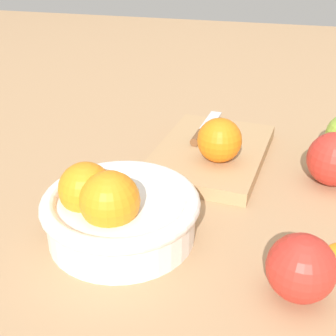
{
  "coord_description": "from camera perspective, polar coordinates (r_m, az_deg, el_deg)",
  "views": [
    {
      "loc": [
        -0.62,
        -0.02,
        0.36
      ],
      "look_at": [
        -0.05,
        0.12,
        0.04
      ],
      "focal_mm": 49.97,
      "sensor_mm": 36.0,
      "label": 1
    }
  ],
  "objects": [
    {
      "name": "apple_front_left",
      "position": [
        0.51,
        15.93,
        -11.64
      ],
      "size": [
        0.07,
        0.07,
        0.07
      ],
      "primitive_type": "sphere",
      "color": "red",
      "rests_on": "ground_plane"
    },
    {
      "name": "knife",
      "position": [
        0.81,
        4.27,
        4.53
      ],
      "size": [
        0.16,
        0.03,
        0.01
      ],
      "color": "silver",
      "rests_on": "cutting_board"
    },
    {
      "name": "orange_on_board",
      "position": [
        0.71,
        6.3,
        3.39
      ],
      "size": [
        0.07,
        0.07,
        0.07
      ],
      "primitive_type": "sphere",
      "color": "orange",
      "rests_on": "cutting_board"
    },
    {
      "name": "apple_front_right_3",
      "position": [
        0.73,
        19.65,
        1.03
      ],
      "size": [
        0.08,
        0.08,
        0.08
      ],
      "primitive_type": "sphere",
      "color": "red",
      "rests_on": "ground_plane"
    },
    {
      "name": "ground_plane",
      "position": [
        0.71,
        10.65,
        -2.0
      ],
      "size": [
        2.4,
        2.4,
        0.0
      ],
      "primitive_type": "plane",
      "color": "tan"
    },
    {
      "name": "bowl",
      "position": [
        0.57,
        -6.29,
        -5.12
      ],
      "size": [
        0.19,
        0.19,
        0.1
      ],
      "color": "white",
      "rests_on": "ground_plane"
    },
    {
      "name": "cutting_board",
      "position": [
        0.77,
        5.26,
        1.78
      ],
      "size": [
        0.26,
        0.19,
        0.02
      ],
      "primitive_type": "cube",
      "rotation": [
        0.0,
        0.0,
        -0.1
      ],
      "color": "tan",
      "rests_on": "ground_plane"
    }
  ]
}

